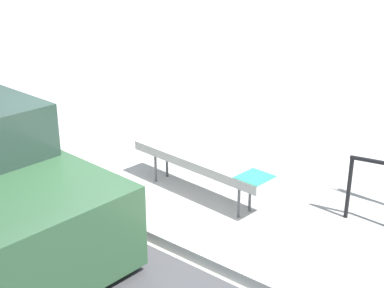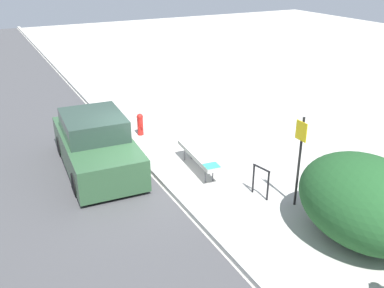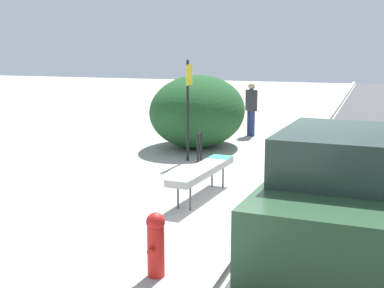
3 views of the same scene
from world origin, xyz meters
The scene contains 8 objects.
ground_plane centered at (0.00, 0.00, 0.00)m, with size 60.00×60.00×0.00m, color #ADAAA3.
curb centered at (0.00, 0.00, 0.07)m, with size 60.00×0.20×0.13m.
bench centered at (0.37, 1.19, 0.48)m, with size 2.17×0.57×0.56m.
bike_rack centered at (2.37, 1.91, 0.50)m, with size 0.55×0.16×0.83m.
sign_post centered at (3.10, 2.43, 1.38)m, with size 0.36×0.08×2.30m.
fire_hydrant centered at (-2.88, 0.68, 0.41)m, with size 0.36×0.22×0.77m.
shrub_hedge centered at (4.83, 2.78, 0.94)m, with size 3.11×2.39×1.87m.
parked_car_near centered at (-1.15, -1.30, 0.70)m, with size 4.32×2.05×1.57m.
Camera 2 is at (10.01, -3.98, 5.65)m, focal length 40.00 mm.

